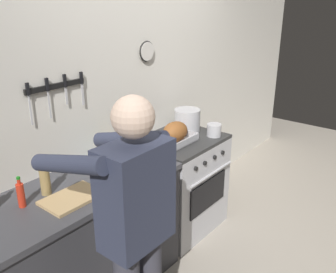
{
  "coord_description": "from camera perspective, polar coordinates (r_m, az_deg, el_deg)",
  "views": [
    {
      "loc": [
        -2.21,
        -0.83,
        2.08
      ],
      "look_at": [
        -0.12,
        0.85,
        1.05
      ],
      "focal_mm": 39.3,
      "sensor_mm": 36.0,
      "label": 1
    }
  ],
  "objects": [
    {
      "name": "bottle_cooking_oil",
      "position": [
        2.94,
        -7.29,
        -0.84
      ],
      "size": [
        0.06,
        0.06,
        0.24
      ],
      "color": "gold",
      "rests_on": "counter_block"
    },
    {
      "name": "wall_back",
      "position": [
        3.2,
        -5.62,
        6.75
      ],
      "size": [
        6.0,
        0.13,
        2.6
      ],
      "color": "white",
      "rests_on": "ground"
    },
    {
      "name": "cutting_board",
      "position": [
        2.38,
        -14.63,
        -9.19
      ],
      "size": [
        0.36,
        0.24,
        0.02
      ],
      "primitive_type": "cube",
      "color": "tan",
      "rests_on": "counter_block"
    },
    {
      "name": "bottle_dish_soap",
      "position": [
        2.81,
        -9.76,
        -2.23
      ],
      "size": [
        0.07,
        0.07,
        0.21
      ],
      "color": "#338CCC",
      "rests_on": "counter_block"
    },
    {
      "name": "person_cook",
      "position": [
        1.99,
        -5.31,
        -13.58
      ],
      "size": [
        0.51,
        0.63,
        1.66
      ],
      "rotation": [
        0.0,
        0.0,
        1.66
      ],
      "color": "#383842",
      "rests_on": "ground"
    },
    {
      "name": "bottle_vinegar",
      "position": [
        2.45,
        -18.55,
        -6.31
      ],
      "size": [
        0.06,
        0.06,
        0.25
      ],
      "color": "#997F4C",
      "rests_on": "counter_block"
    },
    {
      "name": "stock_pot",
      "position": [
        3.43,
        3.0,
        2.58
      ],
      "size": [
        0.24,
        0.24,
        0.2
      ],
      "color": "#B7B7BC",
      "rests_on": "stove"
    },
    {
      "name": "saucepan",
      "position": [
        3.32,
        7.15,
        1.01
      ],
      "size": [
        0.13,
        0.13,
        0.11
      ],
      "color": "#B7B7BC",
      "rests_on": "stove"
    },
    {
      "name": "stove",
      "position": [
        3.45,
        1.82,
        -7.3
      ],
      "size": [
        0.76,
        0.67,
        0.9
      ],
      "color": "#BCBCC1",
      "rests_on": "ground"
    },
    {
      "name": "bottle_hot_sauce",
      "position": [
        2.37,
        -21.86,
        -8.34
      ],
      "size": [
        0.04,
        0.04,
        0.2
      ],
      "color": "red",
      "rests_on": "counter_block"
    },
    {
      "name": "roasting_pan",
      "position": [
        3.14,
        1.13,
        0.5
      ],
      "size": [
        0.35,
        0.26,
        0.19
      ],
      "color": "#B7B7BC",
      "rests_on": "stove"
    },
    {
      "name": "counter_block",
      "position": [
        2.64,
        -18.42,
        -18.32
      ],
      "size": [
        2.03,
        0.65,
        0.9
      ],
      "color": "#38383D",
      "rests_on": "ground"
    }
  ]
}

